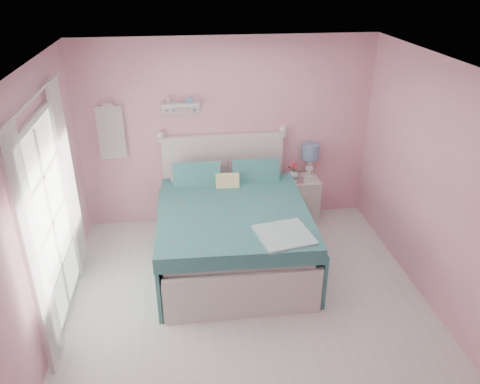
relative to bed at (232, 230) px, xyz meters
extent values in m
plane|color=silver|center=(0.07, -1.13, -0.42)|extent=(4.50, 4.50, 0.00)
plane|color=pink|center=(0.07, 1.12, 0.88)|extent=(4.00, 0.00, 4.00)
plane|color=pink|center=(-1.93, -1.13, 0.88)|extent=(0.00, 4.50, 4.50)
plane|color=pink|center=(2.08, -1.13, 0.88)|extent=(0.00, 4.50, 4.50)
plane|color=white|center=(0.07, -1.13, 2.18)|extent=(4.50, 4.50, 0.00)
cube|color=silver|center=(0.00, -0.03, -0.19)|extent=(1.70, 2.21, 0.47)
cube|color=silver|center=(0.00, -0.03, 0.13)|extent=(1.64, 2.15, 0.16)
cube|color=silver|center=(0.00, 1.06, 0.20)|extent=(1.68, 0.07, 1.24)
cube|color=silver|center=(0.00, 1.06, 0.85)|extent=(1.74, 0.09, 0.06)
cube|color=silver|center=(0.00, -1.11, -0.14)|extent=(1.68, 0.06, 0.56)
cube|color=teal|center=(0.00, -0.18, 0.30)|extent=(1.81, 1.95, 0.18)
cube|color=#CE859F|center=(-0.39, 0.74, 0.41)|extent=(0.69, 0.30, 0.43)
cube|color=#CE859F|center=(0.39, 0.74, 0.41)|extent=(0.69, 0.30, 0.43)
cube|color=#CCBC59|center=(0.00, 0.46, 0.41)|extent=(0.31, 0.23, 0.31)
cube|color=beige|center=(1.11, 0.88, -0.09)|extent=(0.46, 0.43, 0.66)
cube|color=silver|center=(1.11, 0.68, 0.11)|extent=(0.40, 0.02, 0.16)
sphere|color=white|center=(1.11, 0.65, 0.11)|extent=(0.03, 0.03, 0.03)
cylinder|color=white|center=(1.23, 0.98, 0.25)|extent=(0.15, 0.15, 0.02)
cylinder|color=white|center=(1.23, 0.98, 0.38)|extent=(0.08, 0.08, 0.26)
cylinder|color=#6C8CB5|center=(1.23, 0.98, 0.61)|extent=(0.24, 0.24, 0.22)
imported|color=silver|center=(0.98, 0.90, 0.32)|extent=(0.21, 0.21, 0.17)
imported|color=#CE8AA1|center=(1.05, 0.75, 0.27)|extent=(0.12, 0.12, 0.07)
sphere|color=#DA4A62|center=(0.98, 0.90, 0.48)|extent=(0.06, 0.06, 0.06)
sphere|color=#DA4A62|center=(1.02, 0.92, 0.44)|extent=(0.06, 0.06, 0.06)
sphere|color=#DA4A62|center=(0.94, 0.91, 0.45)|extent=(0.06, 0.06, 0.06)
sphere|color=#DA4A62|center=(1.00, 0.87, 0.42)|extent=(0.06, 0.06, 0.06)
sphere|color=#DA4A62|center=(0.95, 0.88, 0.43)|extent=(0.06, 0.06, 0.06)
cube|color=silver|center=(-0.55, 1.04, 1.33)|extent=(0.50, 0.14, 0.04)
cube|color=silver|center=(-0.55, 1.10, 1.26)|extent=(0.50, 0.03, 0.12)
cylinder|color=#D18C99|center=(-0.70, 1.04, 1.40)|extent=(0.06, 0.06, 0.10)
cube|color=#6C8CB5|center=(-0.43, 1.04, 1.38)|extent=(0.08, 0.06, 0.07)
cube|color=white|center=(-1.48, 1.05, 0.98)|extent=(0.34, 0.03, 0.72)
cube|color=silver|center=(-1.90, -0.73, 1.71)|extent=(0.04, 1.32, 0.06)
cube|color=silver|center=(-1.90, -0.73, -0.39)|extent=(0.04, 1.32, 0.06)
cube|color=silver|center=(-1.90, -1.36, 0.63)|extent=(0.04, 0.06, 2.10)
cube|color=silver|center=(-1.90, -0.10, 0.63)|extent=(0.04, 0.06, 2.10)
cube|color=white|center=(-1.90, -0.73, 0.66)|extent=(0.02, 1.20, 2.04)
cube|color=white|center=(-1.84, -1.47, 0.76)|extent=(0.04, 0.40, 2.32)
cube|color=white|center=(-1.84, 0.02, 0.76)|extent=(0.04, 0.40, 2.32)
camera|label=1|loc=(-0.53, -4.97, 3.02)|focal=35.00mm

